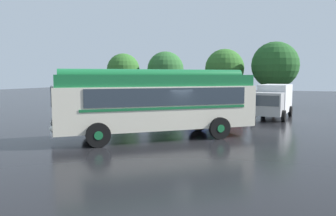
% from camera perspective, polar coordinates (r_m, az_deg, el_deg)
% --- Properties ---
extents(ground_plane, '(120.00, 120.00, 0.00)m').
position_cam_1_polar(ground_plane, '(16.95, 0.84, -5.13)').
color(ground_plane, black).
extents(vintage_bus, '(9.19, 8.49, 3.49)m').
position_cam_1_polar(vintage_bus, '(16.57, -2.03, 1.24)').
color(vintage_bus, silver).
rests_on(vintage_bus, ground).
extents(car_near_left, '(2.18, 4.31, 1.66)m').
position_cam_1_polar(car_near_left, '(27.58, 5.79, 0.76)').
color(car_near_left, navy).
rests_on(car_near_left, ground).
extents(car_mid_left, '(1.99, 4.22, 1.66)m').
position_cam_1_polar(car_mid_left, '(27.34, 11.71, 0.63)').
color(car_mid_left, maroon).
rests_on(car_mid_left, ground).
extents(box_van, '(2.68, 5.90, 2.50)m').
position_cam_1_polar(box_van, '(26.12, 17.95, 1.39)').
color(box_van, silver).
rests_on(box_van, ground).
extents(tree_far_left, '(3.77, 3.77, 5.76)m').
position_cam_1_polar(tree_far_left, '(38.35, -7.88, 6.67)').
color(tree_far_left, '#4C3823').
rests_on(tree_far_left, ground).
extents(tree_left_of_centre, '(4.20, 4.20, 5.97)m').
position_cam_1_polar(tree_left_of_centre, '(37.88, -0.45, 6.64)').
color(tree_left_of_centre, '#4C3823').
rests_on(tree_left_of_centre, ground).
extents(tree_centre, '(4.14, 4.14, 6.04)m').
position_cam_1_polar(tree_centre, '(35.58, 9.93, 6.90)').
color(tree_centre, '#4C3823').
rests_on(tree_centre, ground).
extents(tree_right_of_centre, '(4.63, 4.63, 6.55)m').
position_cam_1_polar(tree_right_of_centre, '(34.24, 17.95, 7.28)').
color(tree_right_of_centre, '#4C3823').
rests_on(tree_right_of_centre, ground).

